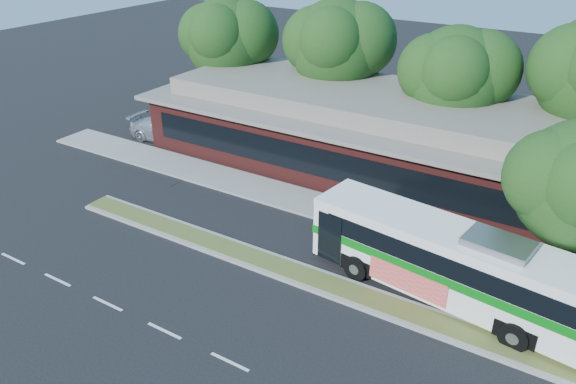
% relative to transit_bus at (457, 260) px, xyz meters
% --- Properties ---
extents(ground, '(120.00, 120.00, 0.00)m').
position_rel_transit_bus_xyz_m(ground, '(-5.36, -2.39, -1.85)').
color(ground, black).
rests_on(ground, ground).
extents(median_strip, '(26.00, 1.10, 0.15)m').
position_rel_transit_bus_xyz_m(median_strip, '(-5.36, -1.79, -1.77)').
color(median_strip, '#515624').
rests_on(median_strip, ground).
extents(sidewalk, '(44.00, 2.60, 0.12)m').
position_rel_transit_bus_xyz_m(sidewalk, '(-5.36, 4.01, -1.79)').
color(sidewalk, gray).
rests_on(sidewalk, ground).
extents(parking_lot, '(14.00, 12.00, 0.01)m').
position_rel_transit_bus_xyz_m(parking_lot, '(-23.36, 7.61, -1.84)').
color(parking_lot, black).
rests_on(parking_lot, ground).
extents(plaza_building, '(33.20, 11.20, 4.45)m').
position_rel_transit_bus_xyz_m(plaza_building, '(-5.36, 10.60, 0.28)').
color(plaza_building, '#531C1A').
rests_on(plaza_building, ground).
extents(tree_bg_a, '(6.47, 5.80, 8.63)m').
position_rel_transit_bus_xyz_m(tree_bg_a, '(-19.95, 12.75, 4.02)').
color(tree_bg_a, black).
rests_on(tree_bg_a, ground).
extents(tree_bg_b, '(6.69, 6.00, 9.00)m').
position_rel_transit_bus_xyz_m(tree_bg_b, '(-11.93, 13.75, 4.30)').
color(tree_bg_b, black).
rests_on(tree_bg_b, ground).
extents(tree_bg_c, '(6.24, 5.60, 8.26)m').
position_rel_transit_bus_xyz_m(tree_bg_c, '(-3.96, 12.74, 3.75)').
color(tree_bg_c, black).
rests_on(tree_bg_c, ground).
extents(transit_bus, '(12.05, 4.14, 3.32)m').
position_rel_transit_bus_xyz_m(transit_bus, '(0.00, 0.00, 0.00)').
color(transit_bus, white).
rests_on(transit_bus, ground).
extents(sedan, '(5.51, 2.48, 1.57)m').
position_rel_transit_bus_xyz_m(sedan, '(-21.17, 6.77, -1.07)').
color(sedan, '#BABAC1').
rests_on(sedan, ground).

